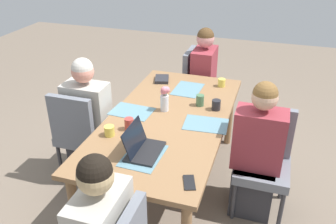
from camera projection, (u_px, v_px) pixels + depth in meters
ground_plane at (168, 185)px, 3.42m from camera, size 10.00×10.00×0.00m
dining_table at (168, 125)px, 3.10m from camera, size 1.99×0.99×0.74m
chair_far_left_near at (264, 156)px, 2.98m from camera, size 0.44×0.44×0.90m
person_far_left_near at (256, 157)px, 2.92m from camera, size 0.36×0.40×1.19m
chair_head_left_left_mid at (198, 83)px, 4.33m from camera, size 0.44×0.44×0.90m
person_head_left_left_mid at (203, 83)px, 4.25m from camera, size 0.40×0.36×1.19m
chair_near_left_far at (80, 131)px, 3.34m from camera, size 0.44×0.44×0.90m
person_near_left_far at (89, 125)px, 3.38m from camera, size 0.36×0.40×1.19m
flower_vase at (165, 96)px, 3.12m from camera, size 0.10×0.08×0.23m
placemat_far_left_near at (206, 124)px, 2.96m from camera, size 0.29×0.38×0.00m
placemat_head_left_left_mid at (188, 89)px, 3.57m from camera, size 0.37×0.27×0.00m
placemat_near_left_far at (132, 111)px, 3.16m from camera, size 0.28×0.37×0.00m
placemat_head_right_right_near at (143, 156)px, 2.56m from camera, size 0.37×0.27×0.00m
laptop_head_right_right_near at (142, 147)px, 2.58m from camera, size 0.32×0.22×0.21m
coffee_mug_near_left at (129, 124)px, 2.87m from camera, size 0.07×0.07×0.10m
coffee_mug_near_right at (109, 131)px, 2.79m from camera, size 0.08×0.08×0.08m
coffee_mug_centre_left at (222, 83)px, 3.62m from camera, size 0.08×0.08×0.08m
coffee_mug_centre_right at (200, 100)px, 3.24m from camera, size 0.07×0.07×0.10m
coffee_mug_far_left at (216, 105)px, 3.17m from camera, size 0.08×0.08×0.09m
book_red_cover at (162, 79)px, 3.77m from camera, size 0.23×0.19×0.03m
phone_black at (189, 182)px, 2.30m from camera, size 0.17×0.12×0.01m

